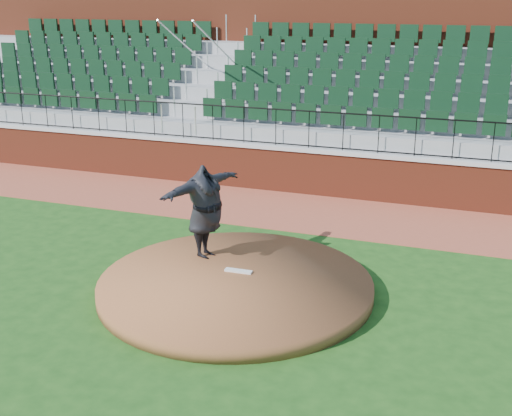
# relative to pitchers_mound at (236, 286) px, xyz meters

# --- Properties ---
(ground) EXTENTS (90.00, 90.00, 0.00)m
(ground) POSITION_rel_pitchers_mound_xyz_m (-0.01, -0.34, -0.12)
(ground) COLOR #1A4413
(ground) RESTS_ON ground
(warning_track) EXTENTS (34.00, 3.20, 0.01)m
(warning_track) POSITION_rel_pitchers_mound_xyz_m (-0.01, 5.06, -0.12)
(warning_track) COLOR brown
(warning_track) RESTS_ON ground
(field_wall) EXTENTS (34.00, 0.35, 1.20)m
(field_wall) POSITION_rel_pitchers_mound_xyz_m (-0.01, 6.66, 0.47)
(field_wall) COLOR maroon
(field_wall) RESTS_ON ground
(wall_cap) EXTENTS (34.00, 0.45, 0.10)m
(wall_cap) POSITION_rel_pitchers_mound_xyz_m (-0.01, 6.66, 1.12)
(wall_cap) COLOR #B7B7B7
(wall_cap) RESTS_ON field_wall
(wall_railing) EXTENTS (34.00, 0.05, 1.00)m
(wall_railing) POSITION_rel_pitchers_mound_xyz_m (-0.01, 6.66, 1.67)
(wall_railing) COLOR black
(wall_railing) RESTS_ON wall_cap
(seating_stands) EXTENTS (34.00, 5.10, 4.60)m
(seating_stands) POSITION_rel_pitchers_mound_xyz_m (-0.01, 9.38, 2.18)
(seating_stands) COLOR gray
(seating_stands) RESTS_ON ground
(concourse_wall) EXTENTS (34.00, 0.50, 5.50)m
(concourse_wall) POSITION_rel_pitchers_mound_xyz_m (-0.01, 12.18, 2.62)
(concourse_wall) COLOR maroon
(concourse_wall) RESTS_ON ground
(pitchers_mound) EXTENTS (5.12, 5.12, 0.25)m
(pitchers_mound) POSITION_rel_pitchers_mound_xyz_m (0.00, 0.00, 0.00)
(pitchers_mound) COLOR brown
(pitchers_mound) RESTS_ON ground
(pitching_rubber) EXTENTS (0.54, 0.15, 0.04)m
(pitching_rubber) POSITION_rel_pitchers_mound_xyz_m (-0.08, 0.36, 0.14)
(pitching_rubber) COLOR silver
(pitching_rubber) RESTS_ON pitchers_mound
(pitcher) EXTENTS (1.20, 2.42, 1.90)m
(pitcher) POSITION_rel_pitchers_mound_xyz_m (-0.99, 0.88, 1.08)
(pitcher) COLOR black
(pitcher) RESTS_ON pitchers_mound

